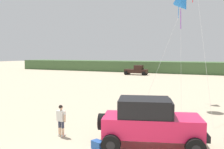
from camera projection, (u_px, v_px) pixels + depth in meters
dune_ridge at (192, 68)px, 54.18m from camera, size 90.00×7.18×2.54m
jeep at (150, 121)px, 11.21m from camera, size 5.01×3.53×2.26m
person_watching at (61, 119)px, 12.67m from camera, size 0.62×0.35×1.67m
cooler_box at (98, 145)px, 11.03m from camera, size 0.65×0.52×0.38m
distant_pickup at (137, 70)px, 50.12m from camera, size 4.67×2.54×1.98m
kite_orange_streamer at (183, 5)px, 19.15m from camera, size 2.70×6.37×8.93m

